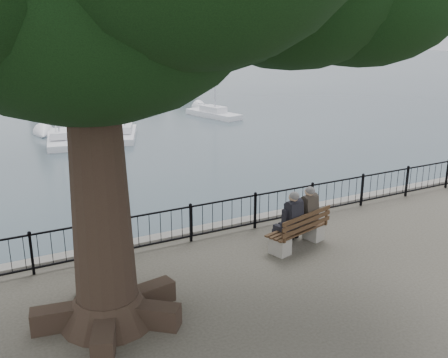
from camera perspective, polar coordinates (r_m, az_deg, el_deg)
harbor at (r=14.51m, az=-0.94°, el=-7.46°), size 260.00×260.00×1.20m
railing at (r=13.69m, az=0.00°, el=-4.17°), size 22.06×0.06×1.00m
bench at (r=13.15m, az=8.54°, el=-6.27°), size 1.98×1.04×1.00m
person_left at (r=12.84m, az=7.37°, el=-4.95°), size 0.59×0.86×1.59m
person_right at (r=13.31m, az=9.12°, el=-4.24°), size 0.59×0.86×1.59m
lion_monument at (r=59.41m, az=-20.66°, el=11.68°), size 6.12×6.12×9.00m
sailboat_b at (r=30.76m, az=-18.33°, el=4.44°), size 2.08×4.82×10.72m
sailboat_c at (r=31.57m, az=-11.37°, el=5.22°), size 2.98×5.03×10.02m
sailboat_d at (r=38.54m, az=-1.23°, el=7.55°), size 2.57×5.34×8.93m
sailboat_f at (r=44.91m, az=-20.05°, el=7.96°), size 1.71×6.09×12.93m
sailboat_g at (r=45.85m, az=-12.29°, el=8.68°), size 1.81×4.84×9.50m
far_shore at (r=93.75m, az=-8.65°, el=15.08°), size 30.00×8.60×9.18m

